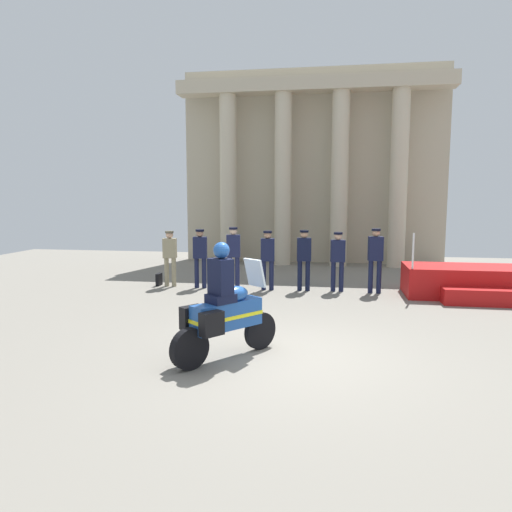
% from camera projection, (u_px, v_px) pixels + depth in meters
% --- Properties ---
extents(ground_plane, '(28.00, 28.00, 0.00)m').
position_uv_depth(ground_plane, '(284.00, 357.00, 7.71)').
color(ground_plane, gray).
extents(colonnade_backdrop, '(10.16, 1.49, 7.51)m').
position_uv_depth(colonnade_backdrop, '(312.00, 162.00, 18.21)').
color(colonnade_backdrop, '#B6AB91').
rests_on(colonnade_backdrop, ground_plane).
extents(reviewing_stand, '(3.34, 2.04, 1.70)m').
position_uv_depth(reviewing_stand, '(472.00, 283.00, 12.30)').
color(reviewing_stand, '#B71414').
rests_on(reviewing_stand, ground_plane).
extents(officer_in_row_0, '(0.41, 0.27, 1.62)m').
position_uv_depth(officer_in_row_0, '(170.00, 254.00, 13.72)').
color(officer_in_row_0, gray).
rests_on(officer_in_row_0, ground_plane).
extents(officer_in_row_1, '(0.41, 0.27, 1.68)m').
position_uv_depth(officer_in_row_1, '(200.00, 254.00, 13.47)').
color(officer_in_row_1, '#141938').
rests_on(officer_in_row_1, ground_plane).
extents(officer_in_row_2, '(0.41, 0.27, 1.75)m').
position_uv_depth(officer_in_row_2, '(233.00, 253.00, 13.34)').
color(officer_in_row_2, '#191E42').
rests_on(officer_in_row_2, ground_plane).
extents(officer_in_row_3, '(0.41, 0.27, 1.66)m').
position_uv_depth(officer_in_row_3, '(268.00, 255.00, 13.17)').
color(officer_in_row_3, '#141938').
rests_on(officer_in_row_3, ground_plane).
extents(officer_in_row_4, '(0.41, 0.27, 1.69)m').
position_uv_depth(officer_in_row_4, '(304.00, 255.00, 13.08)').
color(officer_in_row_4, black).
rests_on(officer_in_row_4, ground_plane).
extents(officer_in_row_5, '(0.41, 0.27, 1.64)m').
position_uv_depth(officer_in_row_5, '(338.00, 257.00, 12.98)').
color(officer_in_row_5, '#141938').
rests_on(officer_in_row_5, ground_plane).
extents(officer_in_row_6, '(0.41, 0.27, 1.75)m').
position_uv_depth(officer_in_row_6, '(375.00, 255.00, 12.72)').
color(officer_in_row_6, '#141938').
rests_on(officer_in_row_6, ground_plane).
extents(motorcycle_with_rider, '(1.40, 1.71, 1.90)m').
position_uv_depth(motorcycle_with_rider, '(223.00, 311.00, 7.51)').
color(motorcycle_with_rider, black).
rests_on(motorcycle_with_rider, ground_plane).
extents(briefcase_on_ground, '(0.10, 0.32, 0.36)m').
position_uv_depth(briefcase_on_ground, '(159.00, 279.00, 13.94)').
color(briefcase_on_ground, black).
rests_on(briefcase_on_ground, ground_plane).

